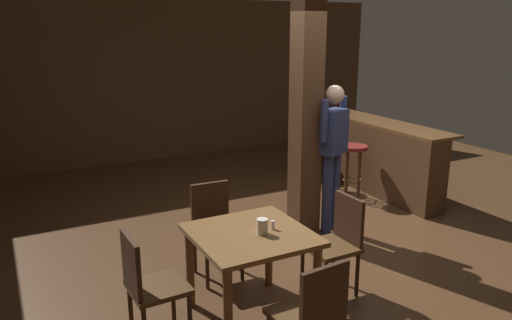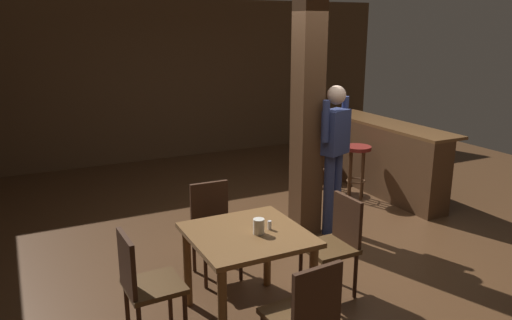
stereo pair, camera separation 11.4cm
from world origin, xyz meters
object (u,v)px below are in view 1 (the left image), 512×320
at_px(bar_counter, 376,157).
at_px(bar_stool_near, 354,158).
at_px(dining_table, 251,248).
at_px(standing_person, 333,149).
at_px(chair_west, 148,283).
at_px(salt_shaker, 273,225).
at_px(chair_south, 312,314).
at_px(bar_stool_far, 302,141).
at_px(napkin_cup, 262,226).
at_px(chair_east, 338,240).
at_px(chair_north, 215,225).
at_px(bar_stool_mid, 314,149).

height_order(bar_counter, bar_stool_near, bar_counter).
distance_m(dining_table, standing_person, 2.04).
xyz_separation_m(chair_west, salt_shaker, (1.03, -0.05, 0.28)).
height_order(dining_table, chair_south, chair_south).
distance_m(standing_person, bar_stool_far, 2.34).
distance_m(napkin_cup, bar_stool_near, 3.27).
xyz_separation_m(dining_table, chair_east, (0.87, -0.00, -0.11)).
bearing_deg(bar_stool_near, napkin_cup, -141.42).
relative_size(standing_person, bar_counter, 0.74).
bearing_deg(bar_stool_near, chair_west, -150.75).
height_order(chair_north, bar_stool_far, chair_north).
height_order(chair_west, standing_person, standing_person).
height_order(chair_south, chair_east, same).
bearing_deg(chair_south, dining_table, 90.36).
bearing_deg(chair_west, chair_east, -1.16).
bearing_deg(napkin_cup, bar_stool_far, 52.67).
height_order(salt_shaker, bar_stool_mid, salt_shaker).
distance_m(dining_table, chair_south, 0.89).
height_order(dining_table, standing_person, standing_person).
bearing_deg(salt_shaker, standing_person, 38.95).
bearing_deg(salt_shaker, bar_stool_near, 39.36).
bearing_deg(chair_east, bar_stool_mid, 59.62).
xyz_separation_m(chair_north, salt_shaker, (0.16, -0.84, 0.28)).
relative_size(chair_south, chair_east, 1.00).
bearing_deg(napkin_cup, chair_east, 4.28).
bearing_deg(chair_west, bar_counter, 27.04).
xyz_separation_m(chair_west, standing_person, (2.49, 1.12, 0.50)).
bearing_deg(chair_north, bar_stool_far, 43.43).
distance_m(dining_table, chair_east, 0.88).
bearing_deg(bar_stool_far, salt_shaker, -126.34).
xyz_separation_m(chair_east, bar_counter, (2.22, 2.04, 0.01)).
xyz_separation_m(chair_south, bar_stool_mid, (2.45, 3.58, 0.05)).
distance_m(chair_north, bar_stool_mid, 3.07).
relative_size(chair_north, bar_counter, 0.38).
height_order(standing_person, bar_counter, standing_person).
relative_size(chair_north, napkin_cup, 7.12).
bearing_deg(bar_stool_mid, napkin_cup, -130.81).
xyz_separation_m(chair_south, standing_person, (1.64, 2.03, 0.50)).
bearing_deg(salt_shaker, chair_south, -102.09).
xyz_separation_m(chair_east, salt_shaker, (-0.68, -0.02, 0.28)).
xyz_separation_m(chair_south, chair_east, (0.87, 0.88, 0.00)).
height_order(chair_south, bar_stool_far, chair_south).
distance_m(standing_person, bar_stool_near, 1.35).
height_order(salt_shaker, bar_counter, bar_counter).
bearing_deg(chair_south, chair_west, 133.02).
bearing_deg(salt_shaker, napkin_cup, -161.41).
xyz_separation_m(chair_south, bar_stool_near, (2.62, 2.85, 0.07)).
relative_size(bar_counter, bar_stool_far, 3.18).
xyz_separation_m(dining_table, chair_south, (0.01, -0.88, -0.11)).
bearing_deg(dining_table, chair_north, 87.76).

